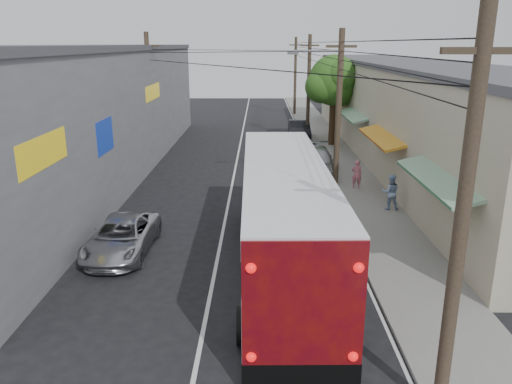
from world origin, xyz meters
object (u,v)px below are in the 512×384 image
parked_car_mid (307,150)px  parked_car_far (299,130)px  coach_bus (284,216)px  pedestrian_far (391,192)px  parked_suv (314,162)px  pedestrian_near (357,174)px  jeepney (122,237)px

parked_car_mid → parked_car_far: bearing=84.5°
coach_bus → pedestrian_far: coach_bus is taller
coach_bus → parked_car_mid: size_ratio=3.29×
parked_suv → pedestrian_near: size_ratio=3.78×
jeepney → pedestrian_near: pedestrian_near is taller
parked_suv → pedestrian_near: bearing=-52.2°
coach_bus → pedestrian_near: bearing=65.0°
parked_car_mid → pedestrian_far: 10.97m
jeepney → pedestrian_near: 12.93m
pedestrian_far → parked_car_mid: bearing=-70.9°
parked_car_far → pedestrian_near: bearing=-82.1°
coach_bus → parked_car_mid: bearing=81.1°
jeepney → parked_suv: size_ratio=0.81×
parked_car_far → pedestrian_near: size_ratio=3.11×
coach_bus → parked_suv: 12.52m
coach_bus → pedestrian_far: bearing=48.6°
pedestrian_near → jeepney: bearing=46.9°
parked_car_mid → pedestrian_far: (2.78, -10.61, 0.27)m
jeepney → parked_car_far: (8.07, 22.35, 0.13)m
jeepney → parked_car_mid: (8.07, 15.37, 0.02)m
coach_bus → pedestrian_near: coach_bus is taller
parked_suv → parked_car_mid: size_ratio=1.45×
parked_suv → parked_car_far: 11.31m
coach_bus → parked_car_far: (2.31, 23.57, -1.12)m
parked_car_far → pedestrian_far: (2.78, -17.60, 0.17)m
parked_suv → pedestrian_far: pedestrian_far is taller
parked_car_mid → pedestrian_far: pedestrian_far is taller
parked_suv → parked_car_far: parked_suv is taller
coach_bus → parked_suv: size_ratio=2.26×
pedestrian_near → coach_bus: bearing=73.4°
parked_car_far → pedestrian_far: pedestrian_far is taller
coach_bus → pedestrian_near: 10.39m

